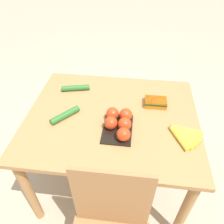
# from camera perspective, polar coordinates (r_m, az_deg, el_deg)

# --- Properties ---
(ground_plane) EXTENTS (12.00, 12.00, 0.00)m
(ground_plane) POSITION_cam_1_polar(r_m,az_deg,el_deg) (2.01, 0.00, -16.36)
(ground_plane) COLOR #B7A88E
(dining_table) EXTENTS (1.12, 0.93, 0.73)m
(dining_table) POSITION_cam_1_polar(r_m,az_deg,el_deg) (1.52, 0.00, -3.77)
(dining_table) COLOR #B27F4C
(dining_table) RESTS_ON ground_plane
(banana_bunch) EXTENTS (0.20, 0.19, 0.03)m
(banana_bunch) POSITION_cam_1_polar(r_m,az_deg,el_deg) (1.37, 18.22, -5.60)
(banana_bunch) COLOR brown
(banana_bunch) RESTS_ON dining_table
(tomato_pack) EXTENTS (0.18, 0.26, 0.09)m
(tomato_pack) POSITION_cam_1_polar(r_m,az_deg,el_deg) (1.33, 1.87, -2.81)
(tomato_pack) COLOR black
(tomato_pack) RESTS_ON dining_table
(carrot_bag) EXTENTS (0.15, 0.11, 0.04)m
(carrot_bag) POSITION_cam_1_polar(r_m,az_deg,el_deg) (1.54, 11.31, 2.58)
(carrot_bag) COLOR orange
(carrot_bag) RESTS_ON dining_table
(cucumber_near) EXTENTS (0.17, 0.18, 0.04)m
(cucumber_near) POSITION_cam_1_polar(r_m,az_deg,el_deg) (1.45, -12.16, -0.77)
(cucumber_near) COLOR #2D702D
(cucumber_near) RESTS_ON dining_table
(cucumber_far) EXTENTS (0.21, 0.09, 0.04)m
(cucumber_far) POSITION_cam_1_polar(r_m,az_deg,el_deg) (1.67, -9.49, 6.23)
(cucumber_far) COLOR #2D702D
(cucumber_far) RESTS_ON dining_table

